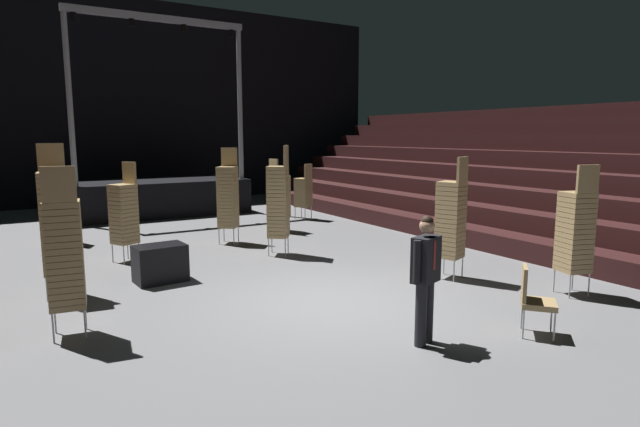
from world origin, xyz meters
name	(u,v)px	position (x,y,z in m)	size (l,w,h in m)	color
ground_plane	(331,305)	(0.00, 0.00, -0.05)	(22.00, 30.00, 0.10)	slate
arena_end_wall	(130,102)	(0.00, 15.00, 4.00)	(22.00, 0.30, 8.00)	black
bleacher_bank_right	(577,171)	(8.00, 1.00, 1.80)	(6.00, 24.00, 3.60)	black
stage_riser	(157,194)	(0.00, 11.32, 0.69)	(5.82, 2.99, 6.40)	black
man_with_tie	(426,273)	(0.11, -2.08, 0.96)	(0.57, 0.35, 1.69)	black
chair_stack_front_left	(280,195)	(2.14, 6.09, 1.03)	(0.48, 0.48, 2.05)	#B2B5BA
chair_stack_front_right	(65,253)	(-3.80, 0.59, 1.15)	(0.50, 0.50, 2.31)	#B2B5BA
chair_stack_mid_left	(228,196)	(0.29, 5.30, 1.19)	(0.62, 0.62, 2.39)	#B2B5BA
chair_stack_mid_right	(303,192)	(3.76, 7.62, 0.90)	(0.60, 0.60, 1.79)	#B2B5BA
chair_stack_mid_centre	(124,213)	(-2.32, 4.58, 1.07)	(0.59, 0.59, 2.14)	#B2B5BA
chair_stack_rear_left	(278,201)	(0.80, 3.50, 1.24)	(0.62, 0.62, 2.48)	#B2B5BA
chair_stack_rear_right	(575,230)	(3.72, -1.78, 1.11)	(0.55, 0.55, 2.22)	#B2B5BA
chair_stack_rear_centre	(55,222)	(-3.75, 2.59, 1.28)	(0.48, 0.48, 2.56)	#B2B5BA
chair_stack_aisle_left	(55,201)	(-3.40, 7.54, 1.07)	(0.58, 0.58, 2.14)	#B2B5BA
chair_stack_aisle_right	(451,218)	(2.68, 0.05, 1.15)	(0.57, 0.57, 2.31)	#B2B5BA
equipment_road_case	(160,263)	(-2.08, 2.64, 0.35)	(0.90, 0.60, 0.69)	black
loose_chair_near_man	(533,297)	(1.58, -2.60, 0.53)	(0.62, 0.62, 0.95)	#B2B5BA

